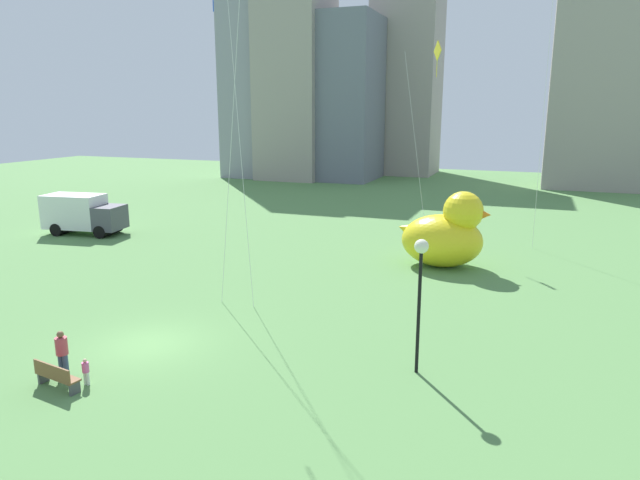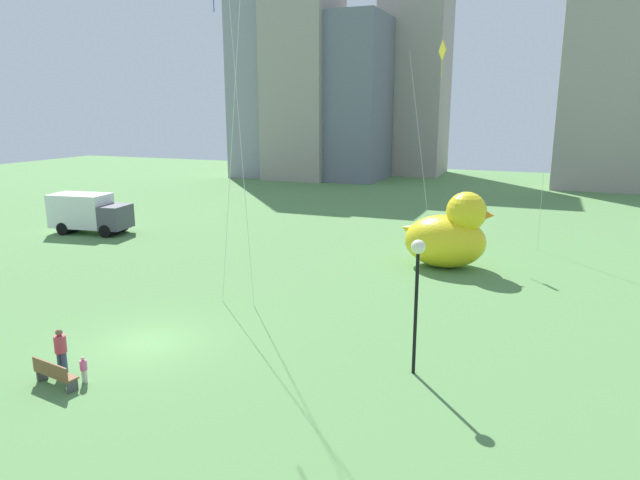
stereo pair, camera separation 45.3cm
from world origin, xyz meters
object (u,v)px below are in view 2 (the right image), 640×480
(park_bench, at_px, (54,373))
(person_child, at_px, (84,368))
(lamppost, at_px, (417,272))
(kite_yellow, at_px, (440,60))
(box_truck, at_px, (89,214))
(person_adult, at_px, (61,349))
(giant_inflatable_duck, at_px, (448,235))

(park_bench, distance_m, person_child, 0.90)
(lamppost, relative_size, kite_yellow, 0.35)
(park_bench, bearing_deg, box_truck, 131.22)
(person_adult, bearing_deg, giant_inflatable_duck, 61.78)
(giant_inflatable_duck, distance_m, box_truck, 25.76)
(kite_yellow, bearing_deg, person_adult, -106.60)
(giant_inflatable_duck, relative_size, box_truck, 0.89)
(person_adult, distance_m, kite_yellow, 28.97)
(giant_inflatable_duck, bearing_deg, park_bench, -116.08)
(person_child, relative_size, kite_yellow, 0.07)
(park_bench, height_order, person_adult, person_adult)
(park_bench, xyz_separation_m, kite_yellow, (7.17, 26.45, 11.49))
(person_adult, height_order, lamppost, lamppost)
(person_adult, bearing_deg, box_truck, 131.62)
(lamppost, bearing_deg, person_adult, -157.76)
(person_adult, xyz_separation_m, kite_yellow, (7.65, 25.65, 11.08))
(giant_inflatable_duck, xyz_separation_m, kite_yellow, (-2.24, 7.23, 10.10))
(lamppost, bearing_deg, park_bench, -153.31)
(giant_inflatable_duck, height_order, lamppost, lamppost)
(person_adult, xyz_separation_m, giant_inflatable_duck, (9.89, 18.43, 0.97))
(park_bench, xyz_separation_m, lamppost, (10.61, 5.33, 3.13))
(box_truck, bearing_deg, person_adult, -48.38)
(park_bench, xyz_separation_m, box_truck, (-16.34, 18.66, 0.96))
(kite_yellow, bearing_deg, lamppost, -80.75)
(park_bench, height_order, box_truck, box_truck)
(person_child, distance_m, kite_yellow, 29.03)
(giant_inflatable_duck, bearing_deg, box_truck, -178.73)
(person_adult, height_order, person_child, person_adult)
(box_truck, bearing_deg, park_bench, -48.78)
(park_bench, bearing_deg, kite_yellow, 74.83)
(park_bench, bearing_deg, person_child, 40.61)
(person_child, distance_m, giant_inflatable_duck, 20.63)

